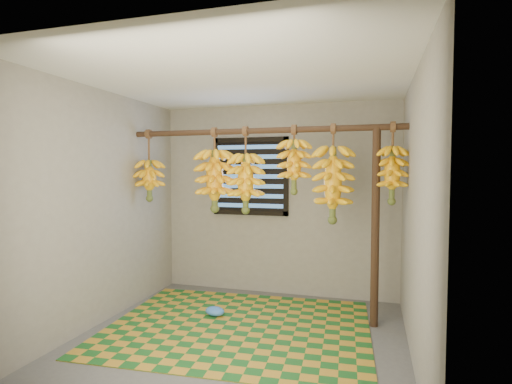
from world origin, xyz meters
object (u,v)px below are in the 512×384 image
(support_post, at_px, (375,228))
(banana_bunch_d, at_px, (294,167))
(banana_bunch_b, at_px, (215,180))
(banana_bunch_e, at_px, (333,184))
(banana_bunch_f, at_px, (392,175))
(banana_bunch_a, at_px, (149,180))
(banana_bunch_c, at_px, (246,183))
(plastic_bag, at_px, (215,311))
(woven_mat, at_px, (238,327))

(support_post, relative_size, banana_bunch_d, 2.79)
(banana_bunch_b, height_order, banana_bunch_e, same)
(support_post, bearing_deg, banana_bunch_f, -0.00)
(banana_bunch_a, height_order, banana_bunch_c, same)
(plastic_bag, bearing_deg, banana_bunch_b, 110.82)
(plastic_bag, relative_size, banana_bunch_d, 0.32)
(support_post, height_order, banana_bunch_b, banana_bunch_b)
(banana_bunch_c, bearing_deg, banana_bunch_a, -180.00)
(plastic_bag, xyz_separation_m, banana_bunch_d, (0.82, 0.20, 1.56))
(support_post, bearing_deg, woven_mat, -162.45)
(banana_bunch_a, height_order, banana_bunch_e, same)
(banana_bunch_e, bearing_deg, plastic_bag, -170.57)
(plastic_bag, xyz_separation_m, banana_bunch_b, (-0.08, 0.20, 1.41))
(plastic_bag, distance_m, banana_bunch_d, 1.77)
(plastic_bag, xyz_separation_m, banana_bunch_c, (0.29, 0.20, 1.38))
(banana_bunch_c, bearing_deg, plastic_bag, -144.62)
(banana_bunch_e, height_order, banana_bunch_f, same)
(woven_mat, distance_m, plastic_bag, 0.40)
(plastic_bag, relative_size, banana_bunch_a, 0.28)
(support_post, relative_size, plastic_bag, 8.74)
(banana_bunch_b, height_order, banana_bunch_d, same)
(plastic_bag, bearing_deg, banana_bunch_f, 6.45)
(woven_mat, height_order, banana_bunch_b, banana_bunch_b)
(banana_bunch_f, bearing_deg, support_post, 180.00)
(banana_bunch_f, bearing_deg, banana_bunch_a, 180.00)
(banana_bunch_a, bearing_deg, banana_bunch_d, 0.00)
(banana_bunch_c, xyz_separation_m, banana_bunch_d, (0.53, 0.00, 0.18))
(banana_bunch_a, xyz_separation_m, banana_bunch_d, (1.72, 0.00, 0.15))
(banana_bunch_d, bearing_deg, woven_mat, -139.26)
(plastic_bag, xyz_separation_m, banana_bunch_f, (1.80, 0.20, 1.48))
(banana_bunch_d, bearing_deg, banana_bunch_e, 0.00)
(support_post, distance_m, banana_bunch_f, 0.55)
(plastic_bag, bearing_deg, banana_bunch_e, 9.43)
(banana_bunch_a, xyz_separation_m, banana_bunch_b, (0.82, 0.00, -0.00))
(banana_bunch_f, bearing_deg, woven_mat, -164.16)
(woven_mat, relative_size, banana_bunch_f, 3.20)
(plastic_bag, distance_m, banana_bunch_e, 1.85)
(support_post, height_order, banana_bunch_c, banana_bunch_c)
(woven_mat, bearing_deg, banana_bunch_c, 97.43)
(woven_mat, xyz_separation_m, plastic_bag, (-0.34, 0.21, 0.05))
(banana_bunch_f, bearing_deg, banana_bunch_d, 180.00)
(woven_mat, height_order, banana_bunch_a, banana_bunch_a)
(plastic_bag, height_order, banana_bunch_b, banana_bunch_b)
(woven_mat, xyz_separation_m, banana_bunch_c, (-0.05, 0.41, 1.43))
(banana_bunch_c, height_order, banana_bunch_f, same)
(support_post, relative_size, banana_bunch_f, 2.50)
(woven_mat, xyz_separation_m, banana_bunch_f, (1.46, 0.41, 1.53))
(banana_bunch_c, distance_m, banana_bunch_e, 0.94)
(plastic_bag, bearing_deg, banana_bunch_a, 167.31)
(banana_bunch_c, bearing_deg, banana_bunch_e, 0.00)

